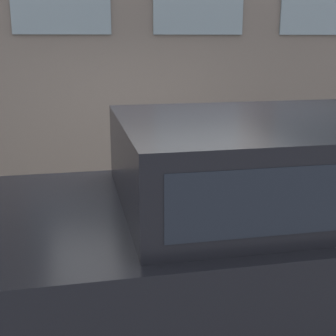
% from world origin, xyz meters
% --- Properties ---
extents(ground_plane, '(80.00, 80.00, 0.00)m').
position_xyz_m(ground_plane, '(0.00, 0.00, 0.00)').
color(ground_plane, '#38383A').
extents(sidewalk, '(2.66, 60.00, 0.16)m').
position_xyz_m(sidewalk, '(1.33, 0.00, 0.08)').
color(sidewalk, '#9E9B93').
rests_on(sidewalk, ground_plane).
extents(fire_hydrant, '(0.37, 0.48, 0.86)m').
position_xyz_m(fire_hydrant, '(0.47, -0.55, 0.61)').
color(fire_hydrant, '#2D7260').
rests_on(fire_hydrant, sidewalk).
extents(person, '(0.29, 0.19, 1.20)m').
position_xyz_m(person, '(0.70, 0.33, 0.89)').
color(person, navy).
rests_on(person, sidewalk).
extents(parked_truck_charcoal_near, '(2.05, 5.15, 1.81)m').
position_xyz_m(parked_truck_charcoal_near, '(-1.30, -0.91, 1.05)').
color(parked_truck_charcoal_near, black).
rests_on(parked_truck_charcoal_near, ground_plane).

